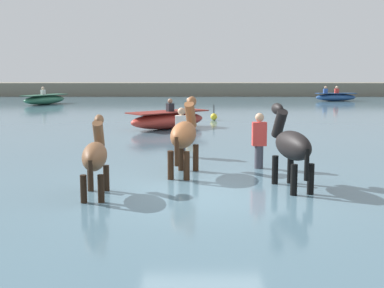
{
  "coord_description": "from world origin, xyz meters",
  "views": [
    {
      "loc": [
        -0.21,
        -9.54,
        2.69
      ],
      "look_at": [
        -0.26,
        2.75,
        0.85
      ],
      "focal_mm": 48.95,
      "sensor_mm": 36.0,
      "label": 1
    }
  ],
  "objects_px": {
    "boat_distant_west": "(338,97)",
    "horse_lead_chestnut": "(187,136)",
    "boat_distant_east": "(171,120)",
    "horse_flank_bay": "(98,158)",
    "person_onlooker_left": "(261,146)",
    "channel_buoy": "(216,117)",
    "person_wading_mid": "(184,137)",
    "boat_mid_outer": "(47,99)",
    "horse_trailing_black": "(294,147)"
  },
  "relations": [
    {
      "from": "person_wading_mid",
      "to": "boat_distant_west",
      "type": "bearing_deg",
      "value": 65.55
    },
    {
      "from": "horse_flank_bay",
      "to": "boat_distant_east",
      "type": "xyz_separation_m",
      "value": [
        0.85,
        10.32,
        -0.36
      ]
    },
    {
      "from": "boat_mid_outer",
      "to": "horse_flank_bay",
      "type": "bearing_deg",
      "value": -72.25
    },
    {
      "from": "channel_buoy",
      "to": "horse_lead_chestnut",
      "type": "bearing_deg",
      "value": -95.54
    },
    {
      "from": "boat_distant_east",
      "to": "person_onlooker_left",
      "type": "bearing_deg",
      "value": -72.57
    },
    {
      "from": "horse_flank_bay",
      "to": "boat_mid_outer",
      "type": "height_order",
      "value": "horse_flank_bay"
    },
    {
      "from": "boat_distant_east",
      "to": "person_wading_mid",
      "type": "distance_m",
      "value": 6.2
    },
    {
      "from": "boat_distant_west",
      "to": "boat_distant_east",
      "type": "bearing_deg",
      "value": -123.89
    },
    {
      "from": "horse_lead_chestnut",
      "to": "person_onlooker_left",
      "type": "xyz_separation_m",
      "value": [
        1.7,
        0.68,
        -0.32
      ]
    },
    {
      "from": "horse_lead_chestnut",
      "to": "horse_trailing_black",
      "type": "bearing_deg",
      "value": -32.0
    },
    {
      "from": "person_onlooker_left",
      "to": "person_wading_mid",
      "type": "bearing_deg",
      "value": 138.83
    },
    {
      "from": "boat_distant_east",
      "to": "channel_buoy",
      "type": "relative_size",
      "value": 4.78
    },
    {
      "from": "person_onlooker_left",
      "to": "horse_lead_chestnut",
      "type": "bearing_deg",
      "value": -158.12
    },
    {
      "from": "boat_mid_outer",
      "to": "boat_distant_east",
      "type": "bearing_deg",
      "value": -56.98
    },
    {
      "from": "boat_distant_east",
      "to": "person_wading_mid",
      "type": "xyz_separation_m",
      "value": [
        0.62,
        -6.16,
        0.18
      ]
    },
    {
      "from": "horse_trailing_black",
      "to": "boat_mid_outer",
      "type": "xyz_separation_m",
      "value": [
        -10.98,
        22.32,
        -0.5
      ]
    },
    {
      "from": "boat_distant_east",
      "to": "person_wading_mid",
      "type": "bearing_deg",
      "value": -84.25
    },
    {
      "from": "person_onlooker_left",
      "to": "channel_buoy",
      "type": "height_order",
      "value": "person_onlooker_left"
    },
    {
      "from": "horse_lead_chestnut",
      "to": "horse_flank_bay",
      "type": "distance_m",
      "value": 2.47
    },
    {
      "from": "boat_distant_east",
      "to": "person_wading_mid",
      "type": "height_order",
      "value": "person_wading_mid"
    },
    {
      "from": "person_onlooker_left",
      "to": "boat_mid_outer",
      "type": "bearing_deg",
      "value": 117.57
    },
    {
      "from": "boat_distant_west",
      "to": "person_onlooker_left",
      "type": "distance_m",
      "value": 24.91
    },
    {
      "from": "horse_trailing_black",
      "to": "boat_mid_outer",
      "type": "relative_size",
      "value": 0.6
    },
    {
      "from": "horse_flank_bay",
      "to": "boat_distant_west",
      "type": "xyz_separation_m",
      "value": [
        11.46,
        26.11,
        -0.42
      ]
    },
    {
      "from": "boat_distant_east",
      "to": "horse_trailing_black",
      "type": "bearing_deg",
      "value": -73.97
    },
    {
      "from": "horse_lead_chestnut",
      "to": "horse_trailing_black",
      "type": "xyz_separation_m",
      "value": [
        2.06,
        -1.29,
        -0.04
      ]
    },
    {
      "from": "boat_distant_east",
      "to": "boat_mid_outer",
      "type": "xyz_separation_m",
      "value": [
        -8.19,
        12.6,
        -0.03
      ]
    },
    {
      "from": "horse_lead_chestnut",
      "to": "person_onlooker_left",
      "type": "height_order",
      "value": "horse_lead_chestnut"
    },
    {
      "from": "person_onlooker_left",
      "to": "boat_distant_east",
      "type": "bearing_deg",
      "value": 107.43
    },
    {
      "from": "boat_distant_west",
      "to": "horse_lead_chestnut",
      "type": "bearing_deg",
      "value": -112.18
    },
    {
      "from": "boat_distant_west",
      "to": "channel_buoy",
      "type": "bearing_deg",
      "value": -124.59
    },
    {
      "from": "horse_trailing_black",
      "to": "person_onlooker_left",
      "type": "bearing_deg",
      "value": 100.35
    },
    {
      "from": "person_wading_mid",
      "to": "channel_buoy",
      "type": "height_order",
      "value": "person_wading_mid"
    },
    {
      "from": "horse_lead_chestnut",
      "to": "horse_trailing_black",
      "type": "relative_size",
      "value": 1.03
    },
    {
      "from": "boat_distant_west",
      "to": "person_wading_mid",
      "type": "xyz_separation_m",
      "value": [
        -9.98,
        -21.95,
        0.24
      ]
    },
    {
      "from": "horse_lead_chestnut",
      "to": "channel_buoy",
      "type": "relative_size",
      "value": 2.96
    },
    {
      "from": "horse_trailing_black",
      "to": "boat_distant_east",
      "type": "distance_m",
      "value": 10.12
    },
    {
      "from": "person_wading_mid",
      "to": "boat_mid_outer",
      "type": "bearing_deg",
      "value": 115.15
    },
    {
      "from": "horse_trailing_black",
      "to": "person_onlooker_left",
      "type": "distance_m",
      "value": 2.03
    },
    {
      "from": "boat_distant_east",
      "to": "boat_mid_outer",
      "type": "height_order",
      "value": "boat_distant_east"
    },
    {
      "from": "horse_flank_bay",
      "to": "channel_buoy",
      "type": "relative_size",
      "value": 2.61
    },
    {
      "from": "boat_distant_west",
      "to": "boat_mid_outer",
      "type": "height_order",
      "value": "boat_mid_outer"
    },
    {
      "from": "horse_trailing_black",
      "to": "boat_distant_west",
      "type": "distance_m",
      "value": 26.68
    },
    {
      "from": "person_onlooker_left",
      "to": "horse_flank_bay",
      "type": "bearing_deg",
      "value": -141.91
    },
    {
      "from": "horse_lead_chestnut",
      "to": "boat_distant_east",
      "type": "distance_m",
      "value": 8.48
    },
    {
      "from": "boat_distant_west",
      "to": "person_wading_mid",
      "type": "bearing_deg",
      "value": -114.45
    },
    {
      "from": "horse_lead_chestnut",
      "to": "boat_mid_outer",
      "type": "bearing_deg",
      "value": 112.98
    },
    {
      "from": "horse_trailing_black",
      "to": "boat_distant_east",
      "type": "xyz_separation_m",
      "value": [
        -2.79,
        9.72,
        -0.46
      ]
    },
    {
      "from": "boat_mid_outer",
      "to": "channel_buoy",
      "type": "xyz_separation_m",
      "value": [
        10.03,
        -9.51,
        -0.15
      ]
    },
    {
      "from": "person_onlooker_left",
      "to": "channel_buoy",
      "type": "xyz_separation_m",
      "value": [
        -0.59,
        10.84,
        -0.36
      ]
    }
  ]
}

